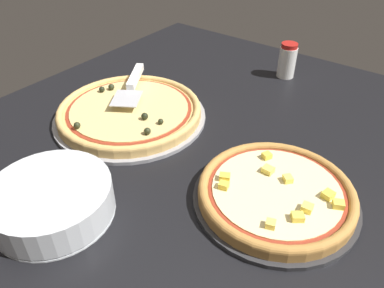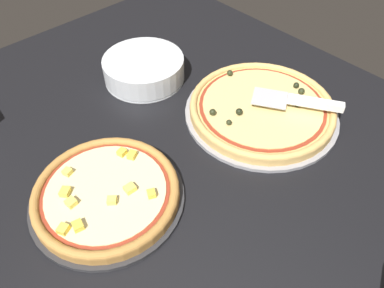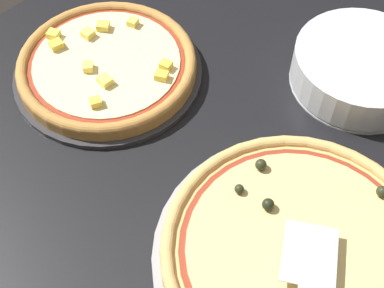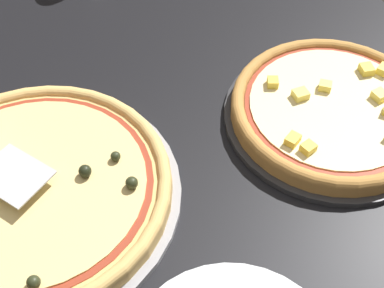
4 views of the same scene
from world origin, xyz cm
name	(u,v)px [view 3 (image 3 of 4)]	position (x,y,z in cm)	size (l,w,h in cm)	color
ground_plane	(228,172)	(0.00, 0.00, -1.80)	(151.84, 114.98, 3.60)	black
pizza_pan_front	(298,257)	(-5.13, -17.71, 0.50)	(41.72, 41.72, 1.00)	#939399
pizza_front	(300,251)	(-5.12, -17.72, 2.58)	(39.22, 39.22, 4.25)	#DBAD60
pizza_pan_back	(109,72)	(0.23, 29.17, 0.50)	(34.24, 34.24, 1.00)	#2D2D30
pizza_back	(108,64)	(0.23, 29.19, 2.58)	(32.19, 32.19, 3.69)	#B77F3D
plate_stack	(360,69)	(29.62, -4.62, 3.50)	(24.02, 24.02, 7.00)	silver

